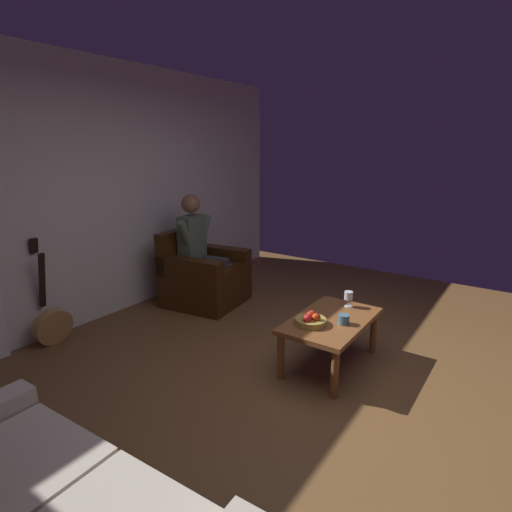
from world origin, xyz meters
TOP-DOWN VIEW (x-y plane):
  - ground_plane at (0.00, 0.00)m, footprint 6.68×6.68m
  - wall_back at (0.00, -2.78)m, footprint 5.97×0.06m
  - armchair at (-0.86, -2.13)m, footprint 0.90×0.91m
  - person_seated at (-0.86, -2.15)m, footprint 0.61×0.61m
  - coffee_table at (-0.35, -0.25)m, footprint 0.95×0.57m
  - guitar at (0.77, -2.58)m, footprint 0.35×0.26m
  - wine_glass_near at (-0.69, -0.24)m, footprint 0.08×0.08m
  - fruit_bowl at (-0.15, -0.33)m, footprint 0.25×0.25m
  - candle_jar at (-0.31, -0.12)m, footprint 0.09×0.09m

SIDE VIEW (x-z plane):
  - ground_plane at x=0.00m, z-range 0.00..0.00m
  - guitar at x=0.77m, z-range -0.29..0.73m
  - armchair at x=-0.86m, z-range -0.12..0.75m
  - coffee_table at x=-0.35m, z-range 0.15..0.58m
  - fruit_bowl at x=-0.15m, z-range 0.41..0.52m
  - candle_jar at x=-0.31m, z-range 0.43..0.51m
  - wine_glass_near at x=-0.69m, z-range 0.45..0.60m
  - person_seated at x=-0.86m, z-range 0.04..1.33m
  - wall_back at x=0.00m, z-range 0.00..2.70m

